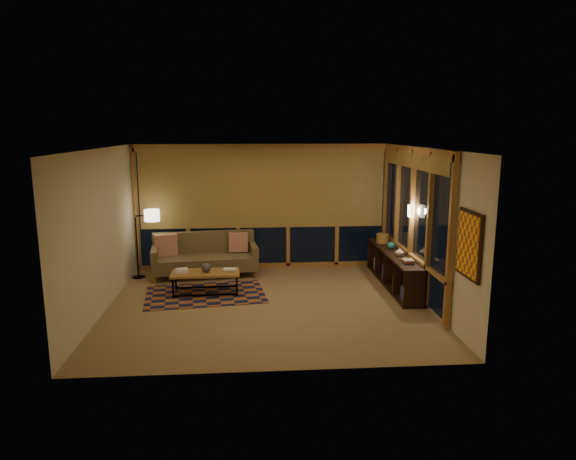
{
  "coord_description": "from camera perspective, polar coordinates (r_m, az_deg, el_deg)",
  "views": [
    {
      "loc": [
        -0.29,
        -8.52,
        3.02
      ],
      "look_at": [
        0.38,
        0.4,
        1.25
      ],
      "focal_mm": 32.0,
      "sensor_mm": 36.0,
      "label": 1
    }
  ],
  "objects": [
    {
      "name": "window_wall_back",
      "position": [
        11.08,
        -2.78,
        2.54
      ],
      "size": [
        5.3,
        0.16,
        2.6
      ],
      "primitive_type": null,
      "color": "#A6642F",
      "rests_on": "walls"
    },
    {
      "name": "ceiling",
      "position": [
        8.53,
        -2.4,
        9.06
      ],
      "size": [
        5.5,
        5.0,
        0.01
      ],
      "primitive_type": "cube",
      "color": "white",
      "rests_on": "walls"
    },
    {
      "name": "teal_bowl",
      "position": [
        10.35,
        11.38,
        -1.7
      ],
      "size": [
        0.18,
        0.18,
        0.15
      ],
      "primitive_type": "sphere",
      "rotation": [
        0.0,
        0.0,
        0.22
      ],
      "color": "#1E7972",
      "rests_on": "bookshelf"
    },
    {
      "name": "coffee_table",
      "position": [
        9.68,
        -9.12,
        -5.81
      ],
      "size": [
        1.27,
        0.61,
        0.42
      ],
      "primitive_type": null,
      "rotation": [
        0.0,
        0.0,
        0.03
      ],
      "color": "#A6642F",
      "rests_on": "floor"
    },
    {
      "name": "book_stack_b",
      "position": [
        9.62,
        -6.49,
        -4.43
      ],
      "size": [
        0.23,
        0.18,
        0.04
      ],
      "primitive_type": null,
      "rotation": [
        0.0,
        0.0,
        -0.05
      ],
      "color": "white",
      "rests_on": "coffee_table"
    },
    {
      "name": "pillow_right",
      "position": [
        10.9,
        -5.54,
        -1.48
      ],
      "size": [
        0.4,
        0.14,
        0.4
      ],
      "primitive_type": null,
      "rotation": [
        0.0,
        0.0,
        0.01
      ],
      "color": "red",
      "rests_on": "sofa"
    },
    {
      "name": "book_stack_a",
      "position": [
        9.66,
        -11.72,
        -4.45
      ],
      "size": [
        0.28,
        0.24,
        0.07
      ],
      "primitive_type": null,
      "rotation": [
        0.0,
        0.0,
        0.24
      ],
      "color": "white",
      "rests_on": "coffee_table"
    },
    {
      "name": "floor_lamp",
      "position": [
        10.9,
        -16.45,
        -1.51
      ],
      "size": [
        0.52,
        0.39,
        1.41
      ],
      "primitive_type": null,
      "rotation": [
        0.0,
        0.0,
        0.19
      ],
      "color": "black",
      "rests_on": "floor"
    },
    {
      "name": "floor",
      "position": [
        9.05,
        -2.26,
        -8.29
      ],
      "size": [
        5.5,
        5.0,
        0.01
      ],
      "primitive_type": "cube",
      "color": "#A3814B",
      "rests_on": "ground"
    },
    {
      "name": "pillow_left",
      "position": [
        10.88,
        -13.39,
        -1.63
      ],
      "size": [
        0.47,
        0.27,
        0.45
      ],
      "primitive_type": null,
      "rotation": [
        0.0,
        0.0,
        0.28
      ],
      "color": "red",
      "rests_on": "sofa"
    },
    {
      "name": "bookshelf",
      "position": [
        10.22,
        11.64,
        -4.24
      ],
      "size": [
        0.4,
        2.69,
        0.67
      ],
      "primitive_type": null,
      "color": "black",
      "rests_on": "floor"
    },
    {
      "name": "basket",
      "position": [
        10.88,
        10.47,
        -0.91
      ],
      "size": [
        0.33,
        0.33,
        0.19
      ],
      "primitive_type": "cylinder",
      "rotation": [
        0.0,
        0.0,
        0.34
      ],
      "color": "olive",
      "rests_on": "bookshelf"
    },
    {
      "name": "wall_art",
      "position": [
        7.49,
        19.43,
        -1.55
      ],
      "size": [
        0.06,
        0.74,
        0.94
      ],
      "primitive_type": null,
      "color": "red",
      "rests_on": "walls"
    },
    {
      "name": "shelf_book_stack",
      "position": [
        9.34,
        13.16,
        -3.41
      ],
      "size": [
        0.25,
        0.29,
        0.07
      ],
      "primitive_type": null,
      "rotation": [
        0.0,
        0.0,
        0.33
      ],
      "color": "white",
      "rests_on": "bookshelf"
    },
    {
      "name": "ceramic_pot",
      "position": [
        9.59,
        -9.08,
        -4.13
      ],
      "size": [
        0.19,
        0.19,
        0.18
      ],
      "primitive_type": "sphere",
      "rotation": [
        0.0,
        0.0,
        0.07
      ],
      "color": "black",
      "rests_on": "coffee_table"
    },
    {
      "name": "wall_sconce",
      "position": [
        9.55,
        13.48,
        2.05
      ],
      "size": [
        0.12,
        0.18,
        0.22
      ],
      "primitive_type": null,
      "color": "beige",
      "rests_on": "walls"
    },
    {
      "name": "vase",
      "position": [
        9.81,
        12.28,
        -2.39
      ],
      "size": [
        0.19,
        0.19,
        0.17
      ],
      "primitive_type": "imported",
      "rotation": [
        0.0,
        0.0,
        -0.19
      ],
      "color": "tan",
      "rests_on": "bookshelf"
    },
    {
      "name": "area_rug",
      "position": [
        9.69,
        -9.17,
        -7.06
      ],
      "size": [
        2.32,
        1.7,
        0.01
      ],
      "primitive_type": "cube",
      "rotation": [
        0.0,
        0.0,
        0.13
      ],
      "color": "#995427",
      "rests_on": "floor"
    },
    {
      "name": "window_wall_right",
      "position": [
        9.74,
        13.5,
        1.03
      ],
      "size": [
        0.16,
        3.7,
        2.6
      ],
      "primitive_type": null,
      "color": "#A6642F",
      "rests_on": "walls"
    },
    {
      "name": "walls",
      "position": [
        8.69,
        -2.33,
        0.13
      ],
      "size": [
        5.51,
        5.01,
        2.7
      ],
      "color": "beige",
      "rests_on": "floor"
    },
    {
      "name": "sofa",
      "position": [
        10.76,
        -9.22,
        -2.83
      ],
      "size": [
        2.21,
        1.11,
        0.87
      ],
      "primitive_type": null,
      "rotation": [
        0.0,
        0.0,
        0.12
      ],
      "color": "brown",
      "rests_on": "floor"
    }
  ]
}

